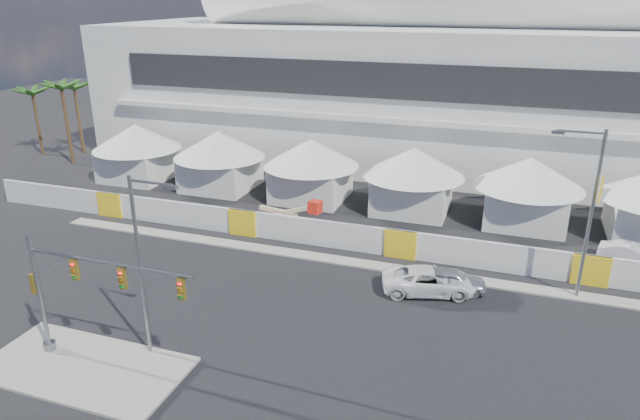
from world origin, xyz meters
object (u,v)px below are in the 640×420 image
(lot_car_a, at_px, (631,254))
(traffic_mast, at_px, (73,293))
(pickup_curb, at_px, (429,280))
(sedan_silver, at_px, (452,280))
(streetlight_median, at_px, (143,256))
(boom_lift, at_px, (275,221))
(streetlight_curb, at_px, (588,204))

(lot_car_a, relative_size, traffic_mast, 0.44)
(pickup_curb, height_order, traffic_mast, traffic_mast)
(sedan_silver, xyz_separation_m, pickup_curb, (-1.28, -0.66, 0.08))
(streetlight_median, bearing_deg, sedan_silver, 41.05)
(streetlight_median, bearing_deg, lot_car_a, 38.67)
(sedan_silver, height_order, streetlight_median, streetlight_median)
(pickup_curb, xyz_separation_m, streetlight_median, (-12.11, -10.99, 4.70))
(pickup_curb, distance_m, traffic_mast, 19.91)
(traffic_mast, height_order, boom_lift, traffic_mast)
(streetlight_curb, bearing_deg, pickup_curb, -164.46)
(sedan_silver, height_order, boom_lift, boom_lift)
(sedan_silver, distance_m, streetlight_median, 18.38)
(pickup_curb, bearing_deg, streetlight_curb, -90.51)
(sedan_silver, height_order, traffic_mast, traffic_mast)
(lot_car_a, bearing_deg, streetlight_curb, 160.78)
(lot_car_a, bearing_deg, traffic_mast, 140.91)
(pickup_curb, relative_size, boom_lift, 0.87)
(lot_car_a, distance_m, streetlight_median, 31.62)
(pickup_curb, bearing_deg, streetlight_median, 116.18)
(sedan_silver, relative_size, streetlight_median, 0.45)
(pickup_curb, height_order, streetlight_median, streetlight_median)
(sedan_silver, bearing_deg, streetlight_curb, -84.71)
(streetlight_curb, relative_size, boom_lift, 1.57)
(streetlight_median, bearing_deg, pickup_curb, 42.23)
(traffic_mast, relative_size, streetlight_median, 0.98)
(pickup_curb, distance_m, streetlight_curb, 10.05)
(lot_car_a, relative_size, streetlight_median, 0.43)
(pickup_curb, bearing_deg, sedan_silver, -78.56)
(pickup_curb, xyz_separation_m, lot_car_a, (12.29, 8.53, -0.12))
(sedan_silver, xyz_separation_m, streetlight_curb, (7.03, 1.65, 5.25))
(lot_car_a, relative_size, streetlight_curb, 0.39)
(boom_lift, bearing_deg, streetlight_curb, 3.41)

